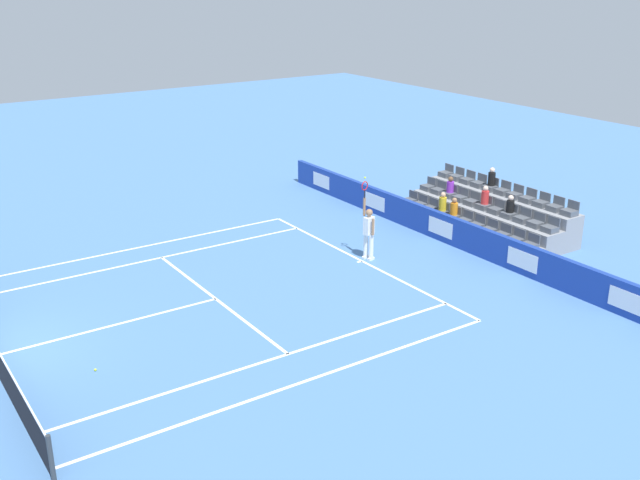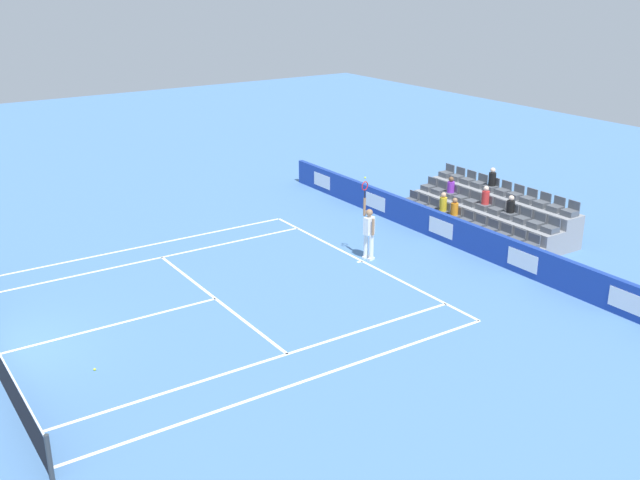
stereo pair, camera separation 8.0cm
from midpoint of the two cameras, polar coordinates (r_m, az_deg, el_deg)
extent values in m
cube|color=white|center=(25.23, 3.33, -1.62)|extent=(10.97, 0.10, 0.01)
cube|color=white|center=(22.59, -7.89, -4.47)|extent=(8.23, 0.10, 0.01)
cube|color=white|center=(21.55, -15.57, -6.31)|extent=(0.10, 6.40, 0.01)
cube|color=white|center=(25.94, -12.84, -1.50)|extent=(0.10, 11.89, 0.01)
cube|color=white|center=(19.13, -3.58, -9.06)|extent=(0.10, 11.89, 0.01)
cube|color=white|center=(27.15, -13.91, -0.61)|extent=(0.10, 11.89, 0.01)
cube|color=white|center=(18.12, -1.34, -10.83)|extent=(0.10, 11.89, 0.01)
cube|color=white|center=(25.18, 3.15, -1.67)|extent=(0.10, 0.20, 0.01)
cube|color=#193899|center=(27.29, 9.47, 0.97)|extent=(19.19, 0.20, 1.04)
cube|color=white|center=(22.66, 22.57, -4.40)|extent=(1.23, 0.01, 0.58)
cube|color=white|center=(24.74, 15.32, -1.50)|extent=(1.23, 0.01, 0.58)
cube|color=white|center=(27.21, 9.30, 0.93)|extent=(1.23, 0.01, 0.58)
cube|color=white|center=(29.97, 4.33, 2.93)|extent=(1.23, 0.01, 0.58)
cube|color=white|center=(32.95, 0.22, 4.56)|extent=(1.23, 0.01, 0.58)
cylinder|color=#33383D|center=(15.60, -19.84, -15.47)|extent=(0.10, 0.10, 1.07)
cylinder|color=white|center=(25.21, 4.03, -0.57)|extent=(0.16, 0.16, 0.90)
cylinder|color=white|center=(25.36, 3.62, -0.44)|extent=(0.16, 0.16, 0.90)
cube|color=white|center=(25.36, 4.01, -1.44)|extent=(0.17, 0.28, 0.08)
cube|color=white|center=(25.50, 3.60, -1.30)|extent=(0.17, 0.28, 0.08)
cube|color=white|center=(25.03, 3.87, 1.10)|extent=(0.29, 0.40, 0.60)
sphere|color=#9E7251|center=(24.89, 3.89, 2.11)|extent=(0.24, 0.24, 0.24)
cylinder|color=#9E7251|center=(24.98, 3.51, 2.54)|extent=(0.09, 0.09, 0.62)
cylinder|color=#9E7251|center=(24.86, 4.18, 1.01)|extent=(0.09, 0.09, 0.56)
cylinder|color=black|center=(24.85, 3.53, 3.53)|extent=(0.04, 0.04, 0.28)
torus|color=red|center=(24.77, 3.55, 4.15)|extent=(0.10, 0.31, 0.31)
sphere|color=#D1E533|center=(24.69, 3.56, 4.78)|extent=(0.07, 0.07, 0.07)
cube|color=gray|center=(28.10, 11.04, 0.77)|extent=(6.82, 0.95, 0.42)
cube|color=#545960|center=(26.04, 15.84, -0.47)|extent=(0.48, 0.44, 0.20)
cube|color=#545960|center=(26.11, 16.18, 0.13)|extent=(0.48, 0.04, 0.30)
cube|color=#545960|center=(26.42, 14.84, -0.08)|extent=(0.48, 0.44, 0.20)
cube|color=#545960|center=(26.48, 15.17, 0.51)|extent=(0.48, 0.04, 0.30)
cube|color=#545960|center=(26.80, 13.86, 0.30)|extent=(0.48, 0.44, 0.20)
cube|color=#545960|center=(26.86, 14.19, 0.88)|extent=(0.48, 0.04, 0.30)
cube|color=#545960|center=(27.19, 12.91, 0.67)|extent=(0.48, 0.44, 0.20)
cube|color=#545960|center=(27.25, 13.24, 1.24)|extent=(0.48, 0.04, 0.30)
cube|color=#545960|center=(27.59, 11.98, 1.02)|extent=(0.48, 0.44, 0.20)
cube|color=#545960|center=(27.65, 12.31, 1.59)|extent=(0.48, 0.04, 0.30)
cube|color=#545960|center=(28.00, 11.09, 1.37)|extent=(0.48, 0.44, 0.20)
cube|color=#545960|center=(28.06, 11.41, 1.92)|extent=(0.48, 0.04, 0.30)
cube|color=#545960|center=(28.42, 10.21, 1.70)|extent=(0.48, 0.44, 0.20)
cube|color=#545960|center=(28.48, 10.54, 2.25)|extent=(0.48, 0.04, 0.30)
cube|color=#545960|center=(28.84, 9.37, 2.03)|extent=(0.48, 0.44, 0.20)
cube|color=#545960|center=(28.90, 9.69, 2.57)|extent=(0.48, 0.04, 0.30)
cube|color=#545960|center=(29.27, 8.55, 2.34)|extent=(0.48, 0.44, 0.20)
cube|color=#545960|center=(29.33, 8.86, 2.87)|extent=(0.48, 0.04, 0.30)
cube|color=#545960|center=(29.71, 7.75, 2.65)|extent=(0.48, 0.44, 0.20)
cube|color=#545960|center=(29.77, 8.06, 3.17)|extent=(0.48, 0.04, 0.30)
cube|color=#545960|center=(30.15, 6.97, 2.94)|extent=(0.48, 0.44, 0.20)
cube|color=#545960|center=(30.21, 7.28, 3.46)|extent=(0.48, 0.04, 0.30)
cube|color=gray|center=(28.69, 12.43, 1.51)|extent=(6.82, 0.95, 0.84)
cube|color=#545960|center=(26.61, 17.27, 0.78)|extent=(0.48, 0.44, 0.20)
cube|color=#545960|center=(26.68, 17.60, 1.37)|extent=(0.48, 0.04, 0.30)
cube|color=#545960|center=(26.97, 16.26, 1.15)|extent=(0.48, 0.44, 0.20)
cube|color=#545960|center=(27.05, 16.59, 1.72)|extent=(0.48, 0.04, 0.30)
cube|color=#545960|center=(27.35, 15.28, 1.50)|extent=(0.48, 0.44, 0.20)
cube|color=#545960|center=(27.42, 15.61, 2.07)|extent=(0.48, 0.04, 0.30)
cube|color=#545960|center=(27.74, 14.33, 1.84)|extent=(0.48, 0.44, 0.20)
cube|color=#545960|center=(27.81, 14.65, 2.40)|extent=(0.48, 0.04, 0.30)
cube|color=#545960|center=(28.13, 13.41, 2.18)|extent=(0.48, 0.44, 0.20)
cube|color=#545960|center=(28.20, 13.73, 2.73)|extent=(0.48, 0.04, 0.30)
cube|color=#545960|center=(28.53, 12.51, 2.50)|extent=(0.48, 0.44, 0.20)
cube|color=#545960|center=(28.60, 12.82, 3.04)|extent=(0.48, 0.04, 0.30)
cube|color=#545960|center=(28.94, 11.63, 2.81)|extent=(0.48, 0.44, 0.20)
cube|color=#545960|center=(29.01, 11.94, 3.35)|extent=(0.48, 0.04, 0.30)
cube|color=#545960|center=(29.35, 10.78, 3.12)|extent=(0.48, 0.44, 0.20)
cube|color=#545960|center=(29.42, 11.09, 3.64)|extent=(0.48, 0.04, 0.30)
cube|color=#545960|center=(29.78, 9.95, 3.41)|extent=(0.48, 0.44, 0.20)
cube|color=#545960|center=(29.84, 10.26, 3.93)|extent=(0.48, 0.04, 0.30)
cube|color=#545960|center=(30.21, 9.14, 3.70)|extent=(0.48, 0.44, 0.20)
cube|color=#545960|center=(30.27, 9.45, 4.21)|extent=(0.48, 0.04, 0.30)
cube|color=#545960|center=(30.64, 8.36, 3.98)|extent=(0.48, 0.44, 0.20)
cube|color=#545960|center=(30.71, 8.66, 4.48)|extent=(0.48, 0.04, 0.30)
cube|color=gray|center=(29.29, 13.76, 2.22)|extent=(6.82, 0.95, 1.26)
cube|color=#545960|center=(27.20, 18.64, 1.98)|extent=(0.48, 0.44, 0.20)
cube|color=#545960|center=(27.28, 18.95, 2.55)|extent=(0.48, 0.04, 0.30)
cube|color=#545960|center=(27.56, 17.63, 2.32)|extent=(0.48, 0.44, 0.20)
cube|color=#545960|center=(27.64, 17.95, 2.88)|extent=(0.48, 0.04, 0.30)
cube|color=#545960|center=(27.93, 16.66, 2.65)|extent=(0.48, 0.44, 0.20)
cube|color=#545960|center=(28.01, 16.97, 3.20)|extent=(0.48, 0.04, 0.30)
cube|color=#545960|center=(28.30, 15.71, 2.97)|extent=(0.48, 0.44, 0.20)
cube|color=#545960|center=(28.38, 16.02, 3.52)|extent=(0.48, 0.04, 0.30)
cube|color=#545960|center=(28.69, 14.78, 3.28)|extent=(0.48, 0.44, 0.20)
cube|color=#545960|center=(28.77, 15.09, 3.82)|extent=(0.48, 0.04, 0.30)
cube|color=#545960|center=(29.08, 13.88, 3.59)|extent=(0.48, 0.44, 0.20)
cube|color=#545960|center=(29.16, 14.18, 4.12)|extent=(0.48, 0.04, 0.30)
cube|color=#545960|center=(29.48, 13.00, 3.88)|extent=(0.48, 0.44, 0.20)
cube|color=#545960|center=(29.56, 13.30, 4.40)|extent=(0.48, 0.04, 0.30)
cube|color=#545960|center=(29.89, 12.14, 4.17)|extent=(0.48, 0.44, 0.20)
cube|color=#545960|center=(29.97, 12.44, 4.68)|extent=(0.48, 0.04, 0.30)
cube|color=#545960|center=(30.31, 11.31, 4.44)|extent=(0.48, 0.44, 0.20)
cube|color=#545960|center=(30.38, 11.61, 4.95)|extent=(0.48, 0.04, 0.30)
cube|color=#545960|center=(30.73, 10.50, 4.71)|extent=(0.48, 0.44, 0.20)
cube|color=#545960|center=(30.80, 10.80, 5.21)|extent=(0.48, 0.04, 0.30)
cube|color=#545960|center=(31.16, 9.71, 4.97)|extent=(0.48, 0.44, 0.20)
cube|color=#545960|center=(31.23, 10.00, 5.46)|extent=(0.48, 0.04, 0.30)
cylinder|color=black|center=(27.68, 14.46, 2.49)|extent=(0.28, 0.28, 0.44)
sphere|color=beige|center=(27.59, 14.52, 3.13)|extent=(0.20, 0.20, 0.20)
cylinder|color=black|center=(29.43, 13.12, 4.56)|extent=(0.28, 0.28, 0.51)
sphere|color=beige|center=(29.34, 13.17, 5.22)|extent=(0.20, 0.20, 0.20)
cylinder|color=red|center=(28.46, 12.63, 3.19)|extent=(0.28, 0.28, 0.50)
sphere|color=beige|center=(28.37, 12.68, 3.86)|extent=(0.20, 0.20, 0.20)
cylinder|color=purple|center=(29.72, 10.06, 4.01)|extent=(0.28, 0.28, 0.44)
sphere|color=brown|center=(29.64, 10.09, 4.61)|extent=(0.20, 0.20, 0.20)
cylinder|color=yellow|center=(28.77, 9.48, 2.73)|extent=(0.28, 0.28, 0.52)
sphere|color=#D3A884|center=(28.66, 9.52, 3.42)|extent=(0.20, 0.20, 0.20)
cylinder|color=orange|center=(28.35, 10.33, 2.36)|extent=(0.28, 0.28, 0.46)
sphere|color=#9E7251|center=(28.26, 10.37, 3.00)|extent=(0.20, 0.20, 0.20)
sphere|color=#D1E533|center=(19.38, -16.75, -9.46)|extent=(0.07, 0.07, 0.07)
camera|label=1|loc=(0.04, -89.90, 0.03)|focal=41.83mm
camera|label=2|loc=(0.04, 90.10, -0.03)|focal=41.83mm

